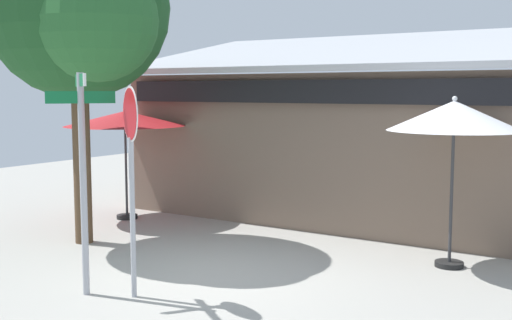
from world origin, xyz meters
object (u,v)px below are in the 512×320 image
Objects in this scene: street_sign_post at (83,160)px; stop_sign at (131,153)px; patio_umbrella_crimson_left at (125,119)px; shade_tree at (81,10)px; patio_umbrella_ivory_center at (454,117)px.

street_sign_post is 1.06× the size of stop_sign.
stop_sign is 5.29m from patio_umbrella_crimson_left.
stop_sign is (0.61, 0.27, 0.09)m from street_sign_post.
shade_tree reaches higher than stop_sign.
shade_tree is (-2.09, 1.94, 2.27)m from street_sign_post.
shade_tree is at bearing 148.25° from stop_sign.
street_sign_post is 5.09m from patio_umbrella_crimson_left.
patio_umbrella_crimson_left is 0.96× the size of patio_umbrella_ivory_center.
shade_tree is at bearing -63.27° from patio_umbrella_crimson_left.
street_sign_post reaches higher than patio_umbrella_crimson_left.
stop_sign reaches higher than patio_umbrella_crimson_left.
street_sign_post is 0.51× the size of shade_tree.
street_sign_post is 1.17× the size of patio_umbrella_crimson_left.
street_sign_post is at bearing -133.09° from patio_umbrella_ivory_center.
patio_umbrella_ivory_center is (6.85, -0.03, 0.21)m from patio_umbrella_crimson_left.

